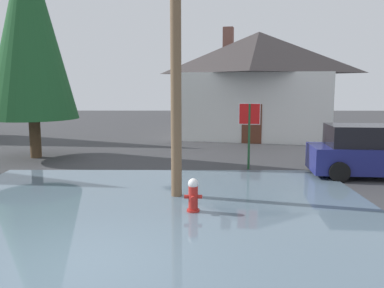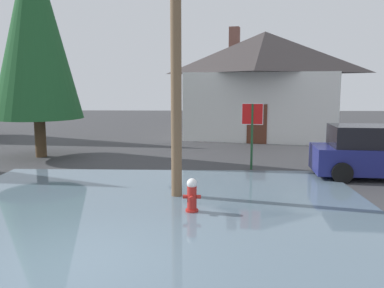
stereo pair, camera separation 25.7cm
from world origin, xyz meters
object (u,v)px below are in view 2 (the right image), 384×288
Objects in this scene: house at (264,82)px; parked_car at (381,153)px; fire_hydrant at (192,196)px; stop_sign_far at (252,122)px; pine_tree_short_left at (34,27)px; utility_pole at (176,26)px.

house is 2.18× the size of parked_car.
house is at bearing 75.83° from fire_hydrant.
house reaches higher than fire_hydrant.
stop_sign_far is at bearing -100.30° from house.
stop_sign_far is at bearing -15.11° from pine_tree_short_left.
utility_pole reaches higher than house.
fire_hydrant is 7.09m from parked_car.
pine_tree_short_left is (-12.44, 3.46, 4.45)m from parked_car.
parked_car is (6.39, 2.49, -3.64)m from utility_pole.
parked_car is 13.66m from pine_tree_short_left.
parked_car is at bearing -78.23° from house.
pine_tree_short_left is at bearing 164.89° from stop_sign_far.
house is 1.11× the size of pine_tree_short_left.
fire_hydrant is at bearing -48.37° from pine_tree_short_left.
stop_sign_far is at bearing 68.82° from fire_hydrant.
house reaches higher than parked_car.
utility_pole is 0.86× the size of house.
utility_pole reaches higher than stop_sign_far.
parked_car is 0.51× the size of pine_tree_short_left.
utility_pole is 8.53m from pine_tree_short_left.
stop_sign_far is at bearing 163.51° from parked_car.
stop_sign_far reaches higher than parked_car.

